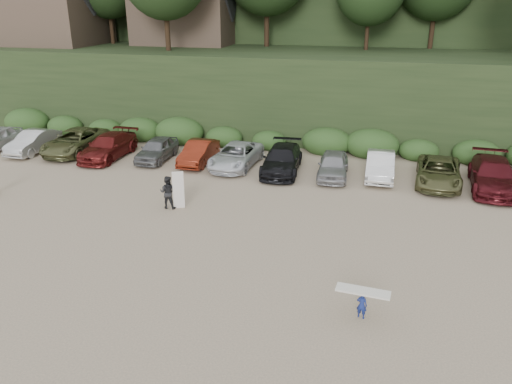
# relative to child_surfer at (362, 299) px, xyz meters

# --- Properties ---
(ground) EXTENTS (120.00, 120.00, 0.00)m
(ground) POSITION_rel_child_surfer_xyz_m (-4.67, 3.89, -0.71)
(ground) COLOR tan
(ground) RESTS_ON ground
(parked_cars) EXTENTS (36.75, 6.27, 1.62)m
(parked_cars) POSITION_rel_child_surfer_xyz_m (-7.53, 13.86, 0.04)
(parked_cars) COLOR silver
(parked_cars) RESTS_ON ground
(child_surfer) EXTENTS (1.77, 0.64, 1.04)m
(child_surfer) POSITION_rel_child_surfer_xyz_m (0.00, 0.00, 0.00)
(child_surfer) COLOR navy
(child_surfer) RESTS_ON ground
(adult_surfer) EXTENTS (1.30, 0.69, 1.97)m
(adult_surfer) POSITION_rel_child_surfer_xyz_m (-9.74, 6.96, 0.14)
(adult_surfer) COLOR black
(adult_surfer) RESTS_ON ground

